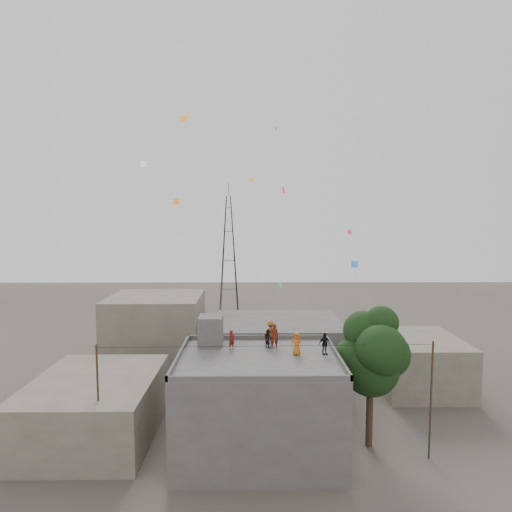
% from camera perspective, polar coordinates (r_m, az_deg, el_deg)
% --- Properties ---
extents(ground, '(140.00, 140.00, 0.00)m').
position_cam_1_polar(ground, '(29.90, 0.29, -24.49)').
color(ground, '#433F37').
rests_on(ground, ground).
extents(main_building, '(10.00, 8.00, 6.10)m').
position_cam_1_polar(main_building, '(28.51, 0.30, -19.16)').
color(main_building, '#4D4A47').
rests_on(main_building, ground).
extents(parapet, '(10.00, 8.00, 0.30)m').
position_cam_1_polar(parapet, '(27.35, 0.30, -13.04)').
color(parapet, '#4D4A47').
rests_on(parapet, main_building).
extents(stair_head_box, '(1.60, 1.80, 2.00)m').
position_cam_1_polar(stair_head_box, '(29.73, -6.05, -9.86)').
color(stair_head_box, '#4D4A47').
rests_on(stair_head_box, main_building).
extents(neighbor_west, '(8.00, 10.00, 4.00)m').
position_cam_1_polar(neighbor_west, '(32.55, -20.61, -18.31)').
color(neighbor_west, '#625B4D').
rests_on(neighbor_west, ground).
extents(neighbor_north, '(12.00, 9.00, 5.00)m').
position_cam_1_polar(neighbor_north, '(41.89, 2.81, -11.88)').
color(neighbor_north, '#4D4A47').
rests_on(neighbor_north, ground).
extents(neighbor_northwest, '(9.00, 8.00, 7.00)m').
position_cam_1_polar(neighbor_northwest, '(44.52, -13.18, -9.64)').
color(neighbor_northwest, '#625B4D').
rests_on(neighbor_northwest, ground).
extents(neighbor_east, '(7.00, 8.00, 4.40)m').
position_cam_1_polar(neighbor_east, '(40.74, 20.74, -13.16)').
color(neighbor_east, '#625B4D').
rests_on(neighbor_east, ground).
extents(tree, '(4.90, 4.60, 9.10)m').
position_cam_1_polar(tree, '(29.01, 15.35, -12.46)').
color(tree, black).
rests_on(tree, ground).
extents(utility_line, '(20.12, 0.62, 7.40)m').
position_cam_1_polar(utility_line, '(27.07, 1.45, -18.74)').
color(utility_line, black).
rests_on(utility_line, ground).
extents(transmission_tower, '(2.97, 2.97, 20.01)m').
position_cam_1_polar(transmission_tower, '(66.31, -3.65, 0.26)').
color(transmission_tower, black).
rests_on(transmission_tower, ground).
extents(person_red_adult, '(0.60, 0.39, 1.62)m').
position_cam_1_polar(person_red_adult, '(29.03, 2.44, -10.59)').
color(person_red_adult, '#621A0F').
rests_on(person_red_adult, main_building).
extents(person_orange_child, '(0.83, 0.70, 1.45)m').
position_cam_1_polar(person_orange_child, '(27.70, 5.43, -11.57)').
color(person_orange_child, '#CA6617').
rests_on(person_orange_child, main_building).
extents(person_dark_child, '(0.73, 0.75, 1.22)m').
position_cam_1_polar(person_dark_child, '(29.14, 1.59, -10.94)').
color(person_dark_child, black).
rests_on(person_dark_child, main_building).
extents(person_dark_adult, '(0.89, 0.62, 1.41)m').
position_cam_1_polar(person_dark_adult, '(28.01, 9.13, -11.48)').
color(person_dark_adult, black).
rests_on(person_dark_adult, main_building).
extents(person_orange_adult, '(1.17, 0.87, 1.61)m').
position_cam_1_polar(person_orange_adult, '(29.92, 1.96, -10.12)').
color(person_orange_adult, '#9E5212').
rests_on(person_orange_adult, main_building).
extents(person_red_child, '(0.56, 0.53, 1.29)m').
position_cam_1_polar(person_red_child, '(28.71, -3.26, -11.12)').
color(person_red_child, maroon).
rests_on(person_red_child, main_building).
extents(kites, '(17.74, 13.81, 12.90)m').
position_cam_1_polar(kites, '(32.95, 0.37, 8.81)').
color(kites, orange).
rests_on(kites, ground).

